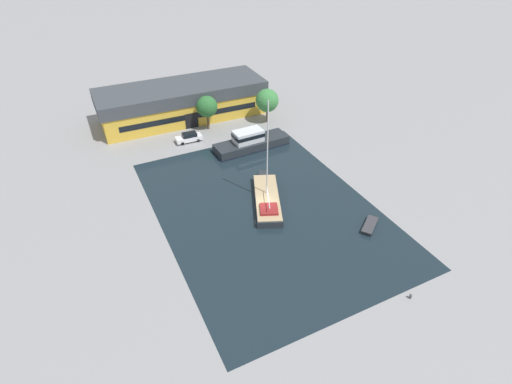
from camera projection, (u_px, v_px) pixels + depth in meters
The scene contains 10 objects.
ground_plane at pixel (265, 209), 53.06m from camera, with size 440.00×440.00×0.00m, color gray.
water_canal at pixel (265, 209), 53.06m from camera, with size 26.90×37.78×0.01m, color black.
warehouse_building at pixel (182, 101), 74.51m from camera, with size 30.83×11.06×6.32m.
quay_tree_near_building at pixel (207, 107), 69.76m from camera, with size 3.72×3.72×6.19m.
quay_tree_by_water at pixel (267, 101), 72.16m from camera, with size 4.17×4.17×6.32m.
parked_car at pixel (189, 137), 67.93m from camera, with size 4.51×1.89×1.57m.
sailboat_moored at pixel (267, 198), 54.05m from camera, with size 7.30×12.10×14.36m.
motor_cruiser at pixel (251, 142), 65.81m from camera, with size 12.84×4.26×3.33m.
small_dinghy at pixel (370, 226), 49.88m from camera, with size 3.67×3.16×0.54m.
mooring_bollard at pixel (411, 296), 40.81m from camera, with size 0.29×0.29×0.60m.
Camera 1 is at (-19.59, -36.96, 32.75)m, focal length 28.00 mm.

